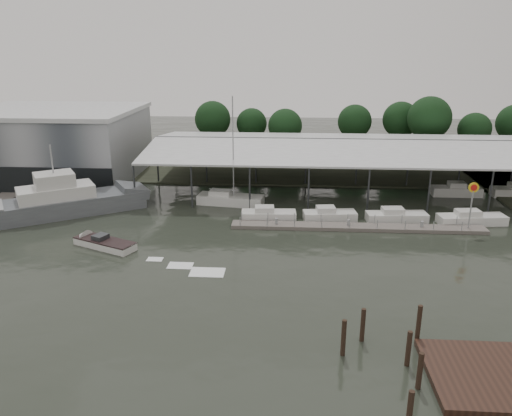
# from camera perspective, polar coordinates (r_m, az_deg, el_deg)

# --- Properties ---
(ground) EXTENTS (200.00, 200.00, 0.00)m
(ground) POSITION_cam_1_polar(r_m,az_deg,el_deg) (47.36, -5.31, -6.20)
(ground) COLOR #272C24
(ground) RESTS_ON ground
(land_strip_far) EXTENTS (140.00, 30.00, 0.30)m
(land_strip_far) POSITION_cam_1_polar(r_m,az_deg,el_deg) (87.07, -1.06, 5.27)
(land_strip_far) COLOR #404433
(land_strip_far) RESTS_ON ground
(storage_warehouse) EXTENTS (24.50, 20.50, 10.50)m
(storage_warehouse) POSITION_cam_1_polar(r_m,az_deg,el_deg) (81.85, -21.92, 6.85)
(storage_warehouse) COLOR gray
(storage_warehouse) RESTS_ON ground
(covered_boat_shed) EXTENTS (58.24, 24.00, 6.96)m
(covered_boat_shed) POSITION_cam_1_polar(r_m,az_deg,el_deg) (72.51, 11.58, 7.16)
(covered_boat_shed) COLOR silver
(covered_boat_shed) RESTS_ON ground
(floating_dock) EXTENTS (28.00, 2.00, 1.40)m
(floating_dock) POSITION_cam_1_polar(r_m,az_deg,el_deg) (56.55, 11.50, -2.16)
(floating_dock) COLOR #655F59
(floating_dock) RESTS_ON ground
(shell_fuel_sign) EXTENTS (1.10, 0.18, 5.55)m
(shell_fuel_sign) POSITION_cam_1_polar(r_m,az_deg,el_deg) (58.31, 23.50, 1.14)
(shell_fuel_sign) COLOR #919497
(shell_fuel_sign) RESTS_ON ground
(grey_trawler) EXTENTS (18.36, 14.16, 8.84)m
(grey_trawler) POSITION_cam_1_polar(r_m,az_deg,el_deg) (64.21, -20.70, 0.76)
(grey_trawler) COLOR #595E63
(grey_trawler) RESTS_ON ground
(white_sailboat) EXTENTS (8.65, 3.75, 13.87)m
(white_sailboat) POSITION_cam_1_polar(r_m,az_deg,el_deg) (63.96, -3.04, 1.01)
(white_sailboat) COLOR silver
(white_sailboat) RESTS_ON ground
(speedboat_underway) EXTENTS (17.35, 9.07, 2.00)m
(speedboat_underway) POSITION_cam_1_polar(r_m,az_deg,el_deg) (53.09, -17.36, -3.78)
(speedboat_underway) COLOR silver
(speedboat_underway) RESTS_ON ground
(moored_cruiser_0) EXTENTS (6.42, 2.54, 1.70)m
(moored_cruiser_0) POSITION_cam_1_polar(r_m,az_deg,el_deg) (58.12, 1.39, -0.80)
(moored_cruiser_0) COLOR silver
(moored_cruiser_0) RESTS_ON ground
(moored_cruiser_1) EXTENTS (6.30, 2.88, 1.70)m
(moored_cruiser_1) POSITION_cam_1_polar(r_m,az_deg,el_deg) (58.65, 8.35, -0.81)
(moored_cruiser_1) COLOR silver
(moored_cruiser_1) RESTS_ON ground
(moored_cruiser_2) EXTENTS (7.07, 2.75, 1.70)m
(moored_cruiser_2) POSITION_cam_1_polar(r_m,az_deg,el_deg) (59.82, 15.71, -0.94)
(moored_cruiser_2) COLOR silver
(moored_cruiser_2) RESTS_ON ground
(moored_cruiser_3) EXTENTS (7.81, 3.10, 1.70)m
(moored_cruiser_3) POSITION_cam_1_polar(r_m,az_deg,el_deg) (61.87, 23.36, -1.14)
(moored_cruiser_3) COLOR silver
(moored_cruiser_3) RESTS_ON ground
(mooring_pilings) EXTENTS (5.58, 8.60, 3.39)m
(mooring_pilings) POSITION_cam_1_polar(r_m,az_deg,el_deg) (33.85, 15.31, -15.70)
(mooring_pilings) COLOR #312218
(mooring_pilings) RESTS_ON ground
(horizon_tree_line) EXTENTS (69.83, 11.72, 11.19)m
(horizon_tree_line) POSITION_cam_1_polar(r_m,az_deg,el_deg) (92.90, 14.18, 9.47)
(horizon_tree_line) COLOR black
(horizon_tree_line) RESTS_ON ground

